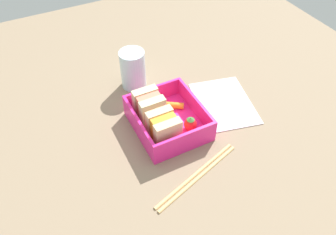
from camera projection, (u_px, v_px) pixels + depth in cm
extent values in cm
cube|color=#826E56|center=(168.00, 130.00, 69.10)|extent=(120.00, 120.00, 2.00)
cube|color=#EF2489|center=(168.00, 125.00, 67.95)|extent=(15.26, 13.50, 1.20)
cube|color=#EF2489|center=(139.00, 126.00, 64.05)|extent=(15.26, 0.60, 4.01)
cube|color=#EF2489|center=(196.00, 106.00, 68.09)|extent=(15.26, 0.60, 4.01)
cube|color=#EF2489|center=(186.00, 141.00, 61.53)|extent=(0.60, 12.30, 4.01)
cube|color=#EF2489|center=(153.00, 94.00, 70.62)|extent=(0.60, 12.30, 4.01)
cube|color=#E2B489|center=(168.00, 134.00, 61.35)|extent=(1.82, 5.26, 5.93)
cube|color=orange|center=(164.00, 128.00, 62.47)|extent=(1.82, 4.84, 5.46)
cube|color=#E2B489|center=(160.00, 122.00, 63.60)|extent=(1.82, 5.26, 5.93)
cube|color=beige|center=(153.00, 112.00, 65.52)|extent=(1.82, 5.26, 5.93)
cube|color=#D87259|center=(149.00, 106.00, 66.64)|extent=(1.82, 4.84, 5.46)
cube|color=beige|center=(145.00, 101.00, 67.77)|extent=(1.82, 5.26, 5.93)
sphere|color=red|center=(190.00, 124.00, 65.37)|extent=(2.63, 2.63, 2.63)
cone|color=#3D7F3A|center=(191.00, 119.00, 64.21)|extent=(1.58, 1.58, 0.60)
cylinder|color=orange|center=(174.00, 105.00, 70.08)|extent=(3.51, 4.35, 1.39)
cylinder|color=tan|center=(199.00, 177.00, 59.33)|extent=(6.51, 19.36, 0.70)
cylinder|color=tan|center=(195.00, 174.00, 59.77)|extent=(6.51, 19.36, 0.70)
cylinder|color=silver|center=(133.00, 69.00, 74.46)|extent=(5.75, 5.75, 9.13)
cube|color=silver|center=(224.00, 103.00, 73.12)|extent=(18.27, 15.21, 0.40)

